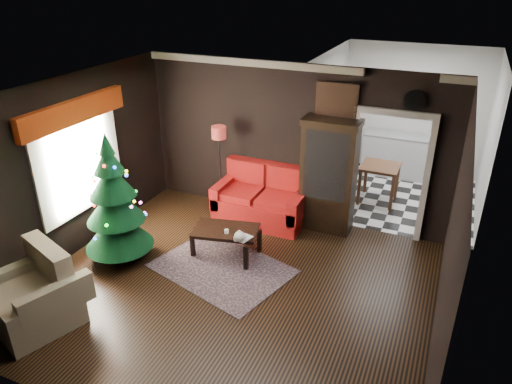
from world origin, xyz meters
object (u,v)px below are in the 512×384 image
at_px(christmas_tree, 114,200).
at_px(curio_cabinet, 328,178).
at_px(armchair, 31,294).
at_px(kitchen_table, 378,183).
at_px(floor_lamp, 220,170).
at_px(wall_clock, 415,100).
at_px(loveseat, 261,195).
at_px(coffee_table, 226,241).
at_px(teapot, 240,236).

bearing_deg(christmas_tree, curio_cabinet, 40.61).
xyz_separation_m(armchair, kitchen_table, (3.40, 5.36, -0.08)).
bearing_deg(curio_cabinet, floor_lamp, -175.57).
distance_m(curio_cabinet, floor_lamp, 2.01).
xyz_separation_m(armchair, wall_clock, (3.95, 4.11, 1.92)).
xyz_separation_m(loveseat, wall_clock, (2.35, 0.40, 1.88)).
bearing_deg(armchair, floor_lamp, 98.49).
relative_size(curio_cabinet, coffee_table, 1.88).
bearing_deg(loveseat, floor_lamp, 175.59).
height_order(loveseat, armchair, loveseat).
distance_m(curio_cabinet, coffee_table, 2.05).
relative_size(curio_cabinet, christmas_tree, 0.95).
xyz_separation_m(coffee_table, kitchen_table, (1.86, 2.93, 0.14)).
height_order(floor_lamp, christmas_tree, christmas_tree).
height_order(curio_cabinet, teapot, curio_cabinet).
relative_size(coffee_table, teapot, 5.39).
distance_m(christmas_tree, coffee_table, 1.84).
bearing_deg(armchair, coffee_table, 77.52).
height_order(teapot, kitchen_table, kitchen_table).
height_order(floor_lamp, armchair, floor_lamp).
xyz_separation_m(curio_cabinet, christmas_tree, (-2.67, -2.29, 0.10)).
bearing_deg(floor_lamp, christmas_tree, -107.50).
bearing_deg(coffee_table, wall_clock, 34.75).
height_order(floor_lamp, kitchen_table, floor_lamp).
xyz_separation_m(coffee_table, wall_clock, (2.41, 1.68, 2.14)).
height_order(coffee_table, kitchen_table, kitchen_table).
relative_size(wall_clock, kitchen_table, 0.43).
xyz_separation_m(wall_clock, kitchen_table, (-0.55, 1.25, -2.00)).
bearing_deg(loveseat, armchair, -113.36).
distance_m(curio_cabinet, christmas_tree, 3.52).
xyz_separation_m(loveseat, floor_lamp, (-0.85, 0.07, 0.33)).
bearing_deg(kitchen_table, teapot, -115.49).
bearing_deg(armchair, christmas_tree, 106.94).
relative_size(coffee_table, wall_clock, 3.16).
xyz_separation_m(christmas_tree, teapot, (1.81, 0.55, -0.49)).
bearing_deg(wall_clock, floor_lamp, -174.02).
distance_m(loveseat, wall_clock, 3.04).
relative_size(teapot, wall_clock, 0.59).
height_order(armchair, teapot, armchair).
bearing_deg(loveseat, curio_cabinet, 10.83).
xyz_separation_m(loveseat, teapot, (0.29, -1.52, 0.06)).
bearing_deg(floor_lamp, loveseat, -4.41).
distance_m(armchair, coffee_table, 2.88).
xyz_separation_m(armchair, coffee_table, (1.54, 2.43, -0.22)).
distance_m(floor_lamp, christmas_tree, 2.25).
distance_m(loveseat, curio_cabinet, 1.25).
height_order(coffee_table, wall_clock, wall_clock).
xyz_separation_m(teapot, kitchen_table, (1.51, 3.17, -0.18)).
relative_size(floor_lamp, armchair, 1.62).
relative_size(loveseat, wall_clock, 5.31).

